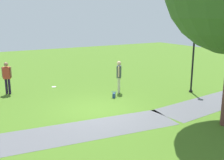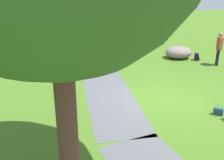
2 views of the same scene
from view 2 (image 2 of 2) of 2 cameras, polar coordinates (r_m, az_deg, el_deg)
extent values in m
plane|color=#43691E|center=(10.35, 11.11, -4.35)|extent=(48.00, 48.00, 0.00)
cube|color=#55565B|center=(11.36, -1.37, -1.52)|extent=(8.17, 2.83, 0.01)
cube|color=#55565B|center=(18.94, -3.00, 7.89)|extent=(8.19, 4.19, 0.01)
cylinder|color=brown|center=(5.43, -9.66, -8.37)|extent=(0.42, 0.42, 3.52)
ellipsoid|color=slate|center=(15.80, 14.04, 5.77)|extent=(1.56, 1.76, 0.68)
cylinder|color=#201732|center=(15.04, 21.69, 4.45)|extent=(0.13, 0.13, 0.85)
cylinder|color=#201732|center=(15.19, 21.58, 4.62)|extent=(0.13, 0.13, 0.85)
cube|color=#B23B29|center=(14.93, 22.02, 7.26)|extent=(0.43, 0.38, 0.64)
cylinder|color=#9C7153|center=(14.71, 22.19, 7.19)|extent=(0.08, 0.08, 0.57)
cylinder|color=#9C7153|center=(15.14, 21.90, 7.59)|extent=(0.08, 0.08, 0.57)
sphere|color=#9C7153|center=(14.84, 22.27, 8.99)|extent=(0.23, 0.23, 0.23)
cube|color=navy|center=(9.80, 21.77, -6.33)|extent=(0.29, 0.32, 0.24)
torus|color=navy|center=(9.72, 21.91, -5.38)|extent=(0.38, 0.38, 0.02)
cube|color=black|center=(15.67, 17.61, 4.75)|extent=(0.34, 0.31, 0.40)
cube|color=black|center=(15.71, 18.05, 4.43)|extent=(0.20, 0.15, 0.18)
camera|label=1|loc=(14.65, -42.15, 14.91)|focal=43.39mm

